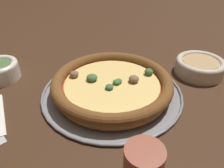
% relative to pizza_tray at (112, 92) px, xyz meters
% --- Properties ---
extents(ground_plane, '(3.00, 3.00, 0.00)m').
position_rel_pizza_tray_xyz_m(ground_plane, '(0.00, 0.00, -0.00)').
color(ground_plane, '#3D2616').
extents(pizza_tray, '(0.37, 0.37, 0.01)m').
position_rel_pizza_tray_xyz_m(pizza_tray, '(0.00, 0.00, 0.00)').
color(pizza_tray, gray).
rests_on(pizza_tray, ground_plane).
extents(pizza, '(0.31, 0.31, 0.04)m').
position_rel_pizza_tray_xyz_m(pizza, '(-0.00, 0.00, 0.03)').
color(pizza, '#A86B33').
rests_on(pizza, pizza_tray).
extents(bowl_near, '(0.14, 0.14, 0.05)m').
position_rel_pizza_tray_xyz_m(bowl_near, '(0.03, 0.28, 0.02)').
color(bowl_near, beige).
rests_on(bowl_near, ground_plane).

